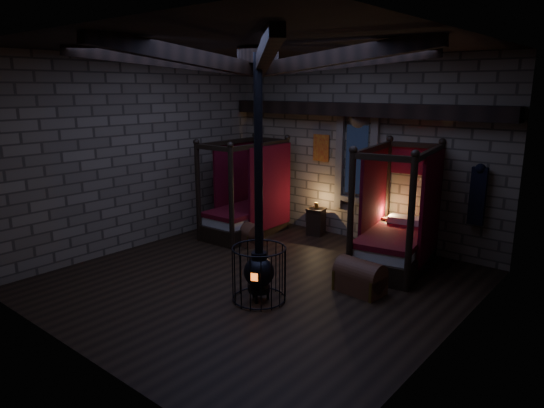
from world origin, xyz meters
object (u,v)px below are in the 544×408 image
Objects in this scene: bed_left at (247,211)px; stove at (259,267)px; trunk_right at (360,278)px; bed_right at (397,237)px; trunk_left at (247,234)px.

bed_left is 0.57× the size of stove.
bed_right is at bearing 98.70° from trunk_right.
stove is (2.80, -2.75, 0.02)m from bed_left.
bed_right is at bearing 49.94° from stove.
stove is (2.22, -2.13, 0.35)m from trunk_left.
stove is (-1.15, -1.38, 0.32)m from trunk_right.
trunk_right is at bearing 1.01° from trunk_left.
trunk_left is (0.58, -0.62, -0.33)m from bed_left.
bed_right reaches higher than bed_left.
bed_right reaches higher than trunk_left.
bed_right is 1.69m from trunk_right.
trunk_left is at bearing -174.03° from bed_right.
stove reaches higher than trunk_right.
trunk_left is 0.92× the size of trunk_right.
bed_left is at bearing 165.53° from trunk_right.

